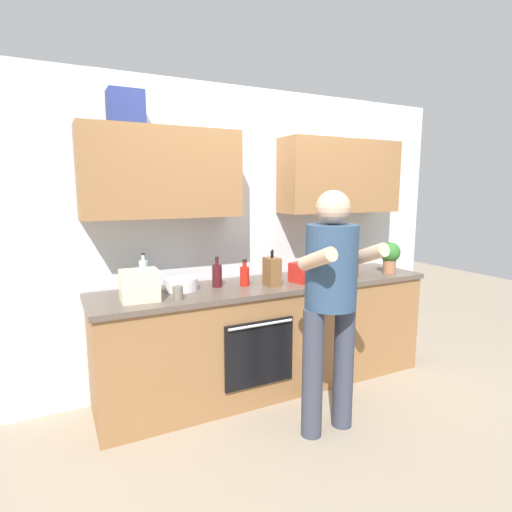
{
  "coord_description": "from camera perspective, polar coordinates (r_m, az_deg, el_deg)",
  "views": [
    {
      "loc": [
        -1.6,
        -2.9,
        1.66
      ],
      "look_at": [
        -0.18,
        -0.1,
        1.15
      ],
      "focal_mm": 28.95,
      "sensor_mm": 36.0,
      "label": 1
    }
  ],
  "objects": [
    {
      "name": "ground_plane",
      "position": [
        3.7,
        1.87,
        -17.43
      ],
      "size": [
        12.0,
        12.0,
        0.0
      ],
      "primitive_type": "plane",
      "color": "gray"
    },
    {
      "name": "counter",
      "position": [
        3.52,
        1.9,
        -10.85
      ],
      "size": [
        2.84,
        0.67,
        0.9
      ],
      "color": "olive",
      "rests_on": "ground"
    },
    {
      "name": "potted_herb",
      "position": [
        3.95,
        18.01,
        0.11
      ],
      "size": [
        0.18,
        0.18,
        0.28
      ],
      "color": "#9E6647",
      "rests_on": "counter"
    },
    {
      "name": "bottle_syrup",
      "position": [
        3.64,
        7.45,
        -0.78
      ],
      "size": [
        0.07,
        0.07,
        0.3
      ],
      "color": "#8C4C14",
      "rests_on": "counter"
    },
    {
      "name": "grocery_bag_crisps",
      "position": [
        3.44,
        6.63,
        -2.22
      ],
      "size": [
        0.25,
        0.21,
        0.16
      ],
      "primitive_type": "cube",
      "rotation": [
        0.0,
        0.0,
        0.27
      ],
      "color": "red",
      "rests_on": "counter"
    },
    {
      "name": "bottle_water",
      "position": [
        3.14,
        -15.24,
        -2.73
      ],
      "size": [
        0.06,
        0.06,
        0.3
      ],
      "color": "silver",
      "rests_on": "counter"
    },
    {
      "name": "bottle_hotsauce",
      "position": [
        3.27,
        -1.57,
        -2.69
      ],
      "size": [
        0.07,
        0.07,
        0.21
      ],
      "color": "red",
      "rests_on": "counter"
    },
    {
      "name": "mixing_bowl",
      "position": [
        3.2,
        -10.34,
        -3.82
      ],
      "size": [
        0.26,
        0.26,
        0.09
      ],
      "primitive_type": "cylinder",
      "color": "silver",
      "rests_on": "counter"
    },
    {
      "name": "cup_tea",
      "position": [
        3.46,
        2.51,
        -2.78
      ],
      "size": [
        0.08,
        0.08,
        0.08
      ],
      "primitive_type": "cylinder",
      "color": "#33598C",
      "rests_on": "counter"
    },
    {
      "name": "back_wall_unit",
      "position": [
        3.55,
        -0.19,
        6.6
      ],
      "size": [
        4.0,
        0.38,
        2.5
      ],
      "color": "silver",
      "rests_on": "ground"
    },
    {
      "name": "grocery_bag_rice",
      "position": [
        2.94,
        -15.8,
        -3.92
      ],
      "size": [
        0.26,
        0.21,
        0.21
      ],
      "primitive_type": "cube",
      "rotation": [
        0.0,
        0.0,
        -0.04
      ],
      "color": "beige",
      "rests_on": "counter"
    },
    {
      "name": "person_standing",
      "position": [
        2.78,
        10.33,
        -5.09
      ],
      "size": [
        0.49,
        0.45,
        1.65
      ],
      "color": "#383D4C",
      "rests_on": "ground"
    },
    {
      "name": "cup_stoneware",
      "position": [
        2.92,
        -10.74,
        -5.06
      ],
      "size": [
        0.07,
        0.07,
        0.09
      ],
      "primitive_type": "cylinder",
      "color": "slate",
      "rests_on": "counter"
    },
    {
      "name": "knife_block",
      "position": [
        3.28,
        2.23,
        -2.14
      ],
      "size": [
        0.1,
        0.14,
        0.28
      ],
      "color": "brown",
      "rests_on": "counter"
    },
    {
      "name": "bottle_oil",
      "position": [
        3.78,
        13.55,
        -0.82
      ],
      "size": [
        0.06,
        0.06,
        0.28
      ],
      "color": "olive",
      "rests_on": "counter"
    },
    {
      "name": "bottle_juice",
      "position": [
        3.78,
        10.34,
        -0.72
      ],
      "size": [
        0.07,
        0.07,
        0.28
      ],
      "color": "orange",
      "rests_on": "counter"
    },
    {
      "name": "bottle_wine",
      "position": [
        3.25,
        -5.4,
        -2.67
      ],
      "size": [
        0.08,
        0.08,
        0.24
      ],
      "color": "#471419",
      "rests_on": "counter"
    },
    {
      "name": "bottle_vinegar",
      "position": [
        3.67,
        13.45,
        -1.55
      ],
      "size": [
        0.07,
        0.07,
        0.24
      ],
      "color": "brown",
      "rests_on": "counter"
    }
  ]
}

